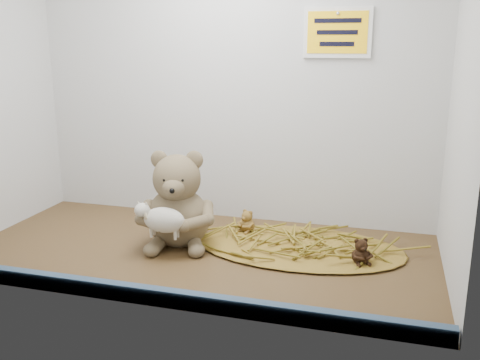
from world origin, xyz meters
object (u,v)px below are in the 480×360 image
(main_teddy, at_px, (178,198))
(mini_teddy_brown, at_px, (361,250))
(mini_teddy_tan, at_px, (247,220))
(toy_lamb, at_px, (164,220))

(main_teddy, bearing_deg, mini_teddy_brown, -16.09)
(main_teddy, distance_m, mini_teddy_brown, 0.49)
(mini_teddy_tan, height_order, mini_teddy_brown, same)
(mini_teddy_brown, bearing_deg, main_teddy, 147.51)
(mini_teddy_tan, relative_size, mini_teddy_brown, 0.99)
(main_teddy, height_order, toy_lamb, main_teddy)
(main_teddy, relative_size, toy_lamb, 1.83)
(main_teddy, relative_size, mini_teddy_brown, 4.02)
(toy_lamb, bearing_deg, main_teddy, 90.00)
(toy_lamb, distance_m, mini_teddy_tan, 0.27)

